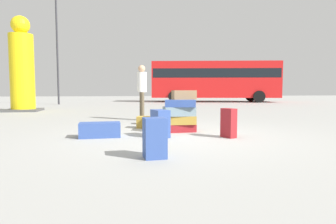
# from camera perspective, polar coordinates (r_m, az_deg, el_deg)

# --- Properties ---
(ground_plane) EXTENTS (80.00, 80.00, 0.00)m
(ground_plane) POSITION_cam_1_polar(r_m,az_deg,el_deg) (5.98, 2.39, -4.65)
(ground_plane) COLOR #9E9E99
(suitcase_tower) EXTENTS (0.86, 0.66, 0.93)m
(suitcase_tower) POSITION_cam_1_polar(r_m,az_deg,el_deg) (6.46, 2.28, -0.38)
(suitcase_tower) COLOR maroon
(suitcase_tower) RESTS_ON ground
(suitcase_navy_behind_tower) EXTENTS (0.81, 0.42, 0.29)m
(suitcase_navy_behind_tower) POSITION_cam_1_polar(r_m,az_deg,el_deg) (5.88, -13.38, -3.47)
(suitcase_navy_behind_tower) COLOR #334F99
(suitcase_navy_behind_tower) RESTS_ON ground
(suitcase_tan_upright_blue) EXTENTS (0.75, 0.47, 0.29)m
(suitcase_tan_upright_blue) POSITION_cam_1_polar(r_m,az_deg,el_deg) (7.12, -3.32, -2.04)
(suitcase_tan_upright_blue) COLOR #B28C33
(suitcase_tan_upright_blue) RESTS_ON ground
(suitcase_maroon_right_side) EXTENTS (0.27, 0.34, 0.58)m
(suitcase_maroon_right_side) POSITION_cam_1_polar(r_m,az_deg,el_deg) (5.80, 11.95, -2.15)
(suitcase_maroon_right_side) COLOR maroon
(suitcase_maroon_right_side) RESTS_ON ground
(suitcase_navy_white_trunk) EXTENTS (0.36, 0.49, 0.55)m
(suitcase_navy_white_trunk) POSITION_cam_1_polar(r_m,az_deg,el_deg) (5.74, -1.57, -2.28)
(suitcase_navy_white_trunk) COLOR #334F99
(suitcase_navy_white_trunk) RESTS_ON ground
(suitcase_brown_foreground_far) EXTENTS (0.55, 0.33, 0.18)m
(suitcase_brown_foreground_far) POSITION_cam_1_polar(r_m,az_deg,el_deg) (8.04, -4.15, -1.71)
(suitcase_brown_foreground_far) COLOR olive
(suitcase_brown_foreground_far) RESTS_ON ground
(suitcase_navy_left_side) EXTENTS (0.32, 0.31, 0.56)m
(suitcase_navy_left_side) POSITION_cam_1_polar(r_m,az_deg,el_deg) (3.97, -2.65, -5.17)
(suitcase_navy_left_side) COLOR #334F99
(suitcase_navy_left_side) RESTS_ON ground
(person_bearded_onlooker) EXTENTS (0.30, 0.34, 1.71)m
(person_bearded_onlooker) POSITION_cam_1_polar(r_m,az_deg,el_deg) (8.96, -5.23, 4.91)
(person_bearded_onlooker) COLOR brown
(person_bearded_onlooker) RESTS_ON ground
(yellow_dummy_statue) EXTENTS (1.43, 1.43, 4.18)m
(yellow_dummy_statue) POSITION_cam_1_polar(r_m,az_deg,el_deg) (14.38, -27.02, 7.59)
(yellow_dummy_statue) COLOR yellow
(yellow_dummy_statue) RESTS_ON ground
(parked_bus) EXTENTS (10.17, 4.47, 3.15)m
(parked_bus) POSITION_cam_1_polar(r_m,az_deg,el_deg) (23.34, 9.24, 6.51)
(parked_bus) COLOR red
(parked_bus) RESTS_ON ground
(lamp_post) EXTENTS (0.36, 0.36, 7.19)m
(lamp_post) POSITION_cam_1_polar(r_m,az_deg,el_deg) (20.56, -21.23, 14.29)
(lamp_post) COLOR #333338
(lamp_post) RESTS_ON ground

